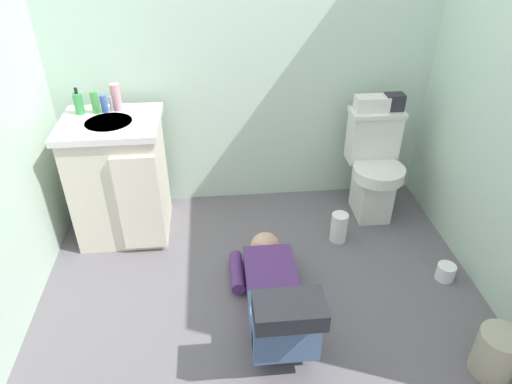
{
  "coord_description": "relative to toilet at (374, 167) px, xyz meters",
  "views": [
    {
      "loc": [
        -0.22,
        -1.99,
        1.97
      ],
      "look_at": [
        0.01,
        0.33,
        0.45
      ],
      "focal_mm": 32.35,
      "sensor_mm": 36.0,
      "label": 1
    }
  ],
  "objects": [
    {
      "name": "bottle_blue",
      "position": [
        -1.76,
        0.07,
        0.51
      ],
      "size": [
        0.04,
        0.04,
        0.11
      ],
      "primitive_type": "cylinder",
      "color": "#4466BE",
      "rests_on": "vanity_cabinet"
    },
    {
      "name": "toilet_paper_roll",
      "position": [
        0.25,
        -0.75,
        -0.32
      ],
      "size": [
        0.11,
        0.11,
        0.1
      ],
      "primitive_type": "cylinder",
      "color": "white",
      "rests_on": "ground_plane"
    },
    {
      "name": "person_plumber",
      "position": [
        -0.81,
        -0.97,
        -0.19
      ],
      "size": [
        0.39,
        1.06,
        0.52
      ],
      "color": "#512D6B",
      "rests_on": "ground_plane"
    },
    {
      "name": "bottle_pink",
      "position": [
        -1.69,
        0.09,
        0.54
      ],
      "size": [
        0.06,
        0.06,
        0.17
      ],
      "primitive_type": "cylinder",
      "color": "#D18D9F",
      "rests_on": "vanity_cabinet"
    },
    {
      "name": "tissue_box",
      "position": [
        -0.05,
        0.09,
        0.43
      ],
      "size": [
        0.22,
        0.11,
        0.1
      ],
      "primitive_type": "cube",
      "color": "silver",
      "rests_on": "toilet"
    },
    {
      "name": "vanity_cabinet",
      "position": [
        -1.71,
        -0.07,
        0.05
      ],
      "size": [
        0.6,
        0.53,
        0.82
      ],
      "color": "beige",
      "rests_on": "ground_plane"
    },
    {
      "name": "faucet",
      "position": [
        -1.72,
        0.08,
        0.5
      ],
      "size": [
        0.02,
        0.02,
        0.1
      ],
      "primitive_type": "cylinder",
      "color": "silver",
      "rests_on": "vanity_cabinet"
    },
    {
      "name": "toilet",
      "position": [
        0.0,
        0.0,
        0.0
      ],
      "size": [
        0.36,
        0.46,
        0.75
      ],
      "color": "silver",
      "rests_on": "ground_plane"
    },
    {
      "name": "wall_back",
      "position": [
        -0.87,
        0.33,
        0.83
      ],
      "size": [
        2.72,
        0.08,
        2.4
      ],
      "primitive_type": "cube",
      "color": "silver",
      "rests_on": "ground_plane"
    },
    {
      "name": "ground_plane",
      "position": [
        -0.87,
        -0.7,
        -0.39
      ],
      "size": [
        3.06,
        2.98,
        0.04
      ],
      "primitive_type": "cube",
      "color": "#615C62"
    },
    {
      "name": "soap_dispenser",
      "position": [
        -1.91,
        0.06,
        0.52
      ],
      "size": [
        0.06,
        0.06,
        0.17
      ],
      "color": "#3A944E",
      "rests_on": "vanity_cabinet"
    },
    {
      "name": "toiletry_bag",
      "position": [
        0.1,
        0.09,
        0.44
      ],
      "size": [
        0.12,
        0.09,
        0.11
      ],
      "primitive_type": "cube",
      "color": "#26262D",
      "rests_on": "toilet"
    },
    {
      "name": "paper_towel_roll",
      "position": [
        -0.3,
        -0.32,
        -0.26
      ],
      "size": [
        0.11,
        0.11,
        0.21
      ],
      "primitive_type": "cylinder",
      "color": "white",
      "rests_on": "ground_plane"
    },
    {
      "name": "trash_can",
      "position": [
        0.19,
        -1.38,
        -0.24
      ],
      "size": [
        0.2,
        0.2,
        0.25
      ],
      "primitive_type": "cylinder",
      "color": "#A19C80",
      "rests_on": "ground_plane"
    },
    {
      "name": "bottle_green",
      "position": [
        -1.81,
        0.06,
        0.52
      ],
      "size": [
        0.05,
        0.05,
        0.14
      ],
      "primitive_type": "cylinder",
      "color": "#48A24D",
      "rests_on": "vanity_cabinet"
    }
  ]
}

